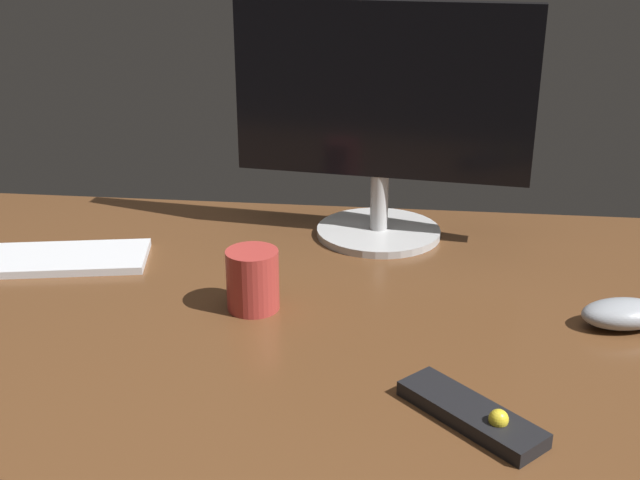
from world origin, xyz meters
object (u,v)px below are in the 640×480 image
(monitor, at_px, (382,110))
(computer_mouse, at_px, (624,314))
(media_remote, at_px, (472,414))
(coffee_mug, at_px, (253,280))
(keyboard, at_px, (33,259))

(monitor, relative_size, computer_mouse, 4.25)
(monitor, height_order, computer_mouse, monitor)
(monitor, relative_size, media_remote, 3.01)
(coffee_mug, bearing_deg, monitor, 61.67)
(monitor, height_order, coffee_mug, monitor)
(monitor, relative_size, coffee_mug, 5.63)
(computer_mouse, bearing_deg, coffee_mug, 167.99)
(keyboard, bearing_deg, media_remote, -39.49)
(computer_mouse, distance_m, coffee_mug, 0.51)
(computer_mouse, bearing_deg, keyboard, 160.45)
(media_remote, bearing_deg, computer_mouse, 92.80)
(monitor, height_order, media_remote, monitor)
(monitor, distance_m, keyboard, 0.61)
(keyboard, bearing_deg, coffee_mug, -28.26)
(computer_mouse, distance_m, media_remote, 0.33)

